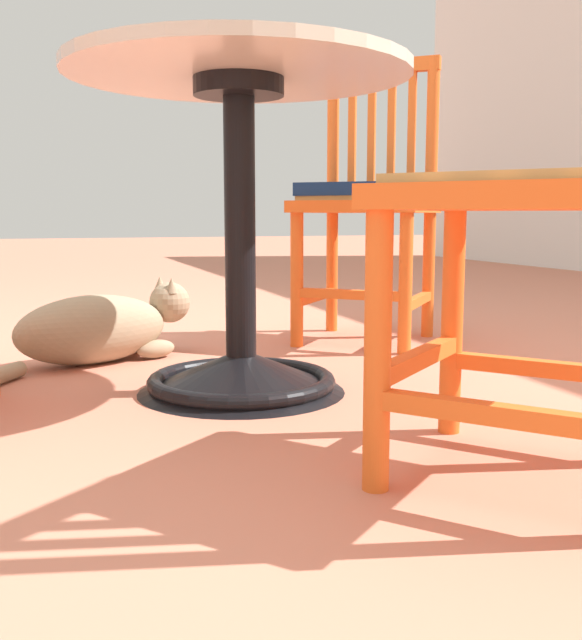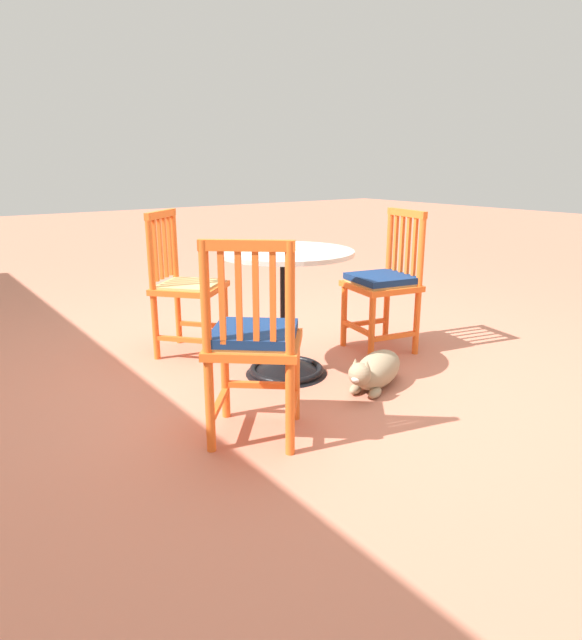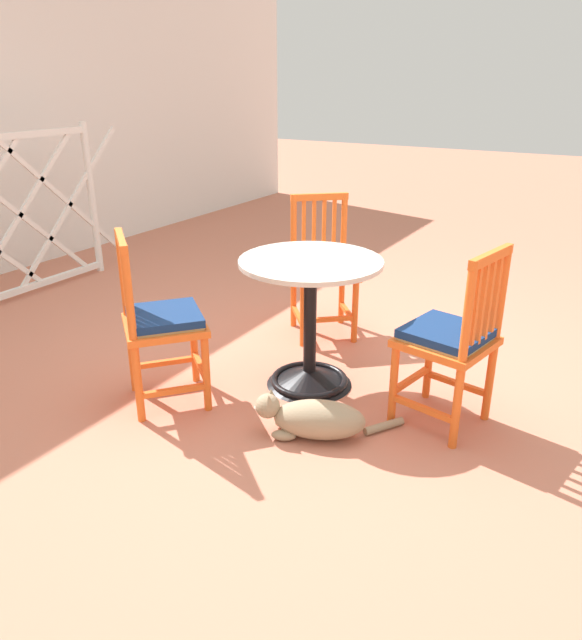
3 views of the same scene
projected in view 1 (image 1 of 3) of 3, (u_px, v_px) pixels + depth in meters
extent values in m
plane|color=#C6755B|center=(235.00, 394.00, 1.67)|extent=(24.00, 24.00, 0.00)
cone|color=black|center=(241.00, 370.00, 1.69)|extent=(0.48, 0.48, 0.10)
torus|color=black|center=(242.00, 381.00, 1.69)|extent=(0.44, 0.44, 0.04)
cylinder|color=black|center=(240.00, 230.00, 1.64)|extent=(0.07, 0.07, 0.66)
cylinder|color=black|center=(239.00, 87.00, 1.60)|extent=(0.20, 0.20, 0.04)
cylinder|color=beige|center=(238.00, 71.00, 1.60)|extent=(0.76, 0.76, 0.02)
cylinder|color=orange|center=(406.00, 278.00, 2.13)|extent=(0.04, 0.04, 0.45)
cylinder|color=orange|center=(297.00, 275.00, 2.25)|extent=(0.04, 0.04, 0.45)
cylinder|color=orange|center=(430.00, 200.00, 2.41)|extent=(0.04, 0.04, 0.91)
cylinder|color=orange|center=(333.00, 201.00, 2.53)|extent=(0.04, 0.04, 0.91)
cube|color=orange|center=(417.00, 301.00, 2.29)|extent=(0.28, 0.24, 0.03)
cube|color=orange|center=(315.00, 296.00, 2.42)|extent=(0.28, 0.24, 0.03)
cube|color=orange|center=(349.00, 294.00, 2.20)|extent=(0.24, 0.28, 0.03)
cube|color=orange|center=(366.00, 207.00, 2.31)|extent=(0.56, 0.56, 0.04)
cube|color=tan|center=(366.00, 200.00, 2.31)|extent=(0.49, 0.49, 0.02)
cube|color=orange|center=(412.00, 131.00, 2.40)|extent=(0.03, 0.03, 0.39)
cube|color=orange|center=(391.00, 132.00, 2.42)|extent=(0.03, 0.03, 0.39)
cube|color=orange|center=(372.00, 133.00, 2.45)|extent=(0.03, 0.03, 0.39)
cube|color=orange|center=(352.00, 134.00, 2.47)|extent=(0.03, 0.03, 0.39)
cube|color=orange|center=(383.00, 67.00, 2.41)|extent=(0.27, 0.31, 0.04)
cube|color=navy|center=(367.00, 190.00, 2.31)|extent=(0.51, 0.51, 0.04)
cylinder|color=orange|center=(378.00, 341.00, 1.06)|extent=(0.04, 0.04, 0.45)
cylinder|color=orange|center=(452.00, 314.00, 1.35)|extent=(0.04, 0.04, 0.45)
cube|color=orange|center=(492.00, 414.00, 0.99)|extent=(0.28, 0.24, 0.03)
cube|color=orange|center=(545.00, 369.00, 1.28)|extent=(0.28, 0.24, 0.03)
cube|color=orange|center=(419.00, 359.00, 1.21)|extent=(0.24, 0.28, 0.03)
cube|color=orange|center=(531.00, 198.00, 1.09)|extent=(0.56, 0.56, 0.04)
cube|color=tan|center=(532.00, 183.00, 1.09)|extent=(0.49, 0.49, 0.02)
ellipsoid|color=#9E896B|center=(92.00, 329.00, 2.01)|extent=(0.36, 0.48, 0.19)
ellipsoid|color=silver|center=(125.00, 329.00, 2.07)|extent=(0.21, 0.22, 0.14)
sphere|color=#9E896B|center=(170.00, 302.00, 2.16)|extent=(0.12, 0.12, 0.12)
ellipsoid|color=silver|center=(182.00, 305.00, 2.19)|extent=(0.07, 0.06, 0.04)
cone|color=#9E896B|center=(160.00, 284.00, 2.17)|extent=(0.04, 0.04, 0.04)
cone|color=#9E896B|center=(172.00, 285.00, 2.13)|extent=(0.04, 0.04, 0.04)
ellipsoid|color=#9E896B|center=(136.00, 344.00, 2.17)|extent=(0.10, 0.13, 0.05)
ellipsoid|color=#9E896B|center=(156.00, 349.00, 2.08)|extent=(0.10, 0.13, 0.05)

